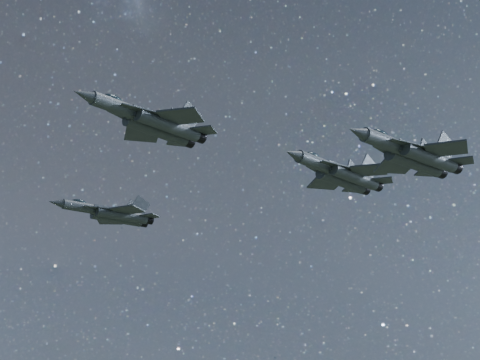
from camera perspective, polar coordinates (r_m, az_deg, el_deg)
jet_lead at (r=73.57m, az=-6.81°, el=4.52°), size 15.86×11.13×4.00m
jet_left at (r=102.89m, az=-9.96°, el=-2.58°), size 15.54×10.88×3.92m
jet_right at (r=74.18m, az=13.29°, el=1.93°), size 15.83×11.31×4.05m
jet_slot at (r=89.68m, az=7.83°, el=0.46°), size 17.16×12.06×4.33m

